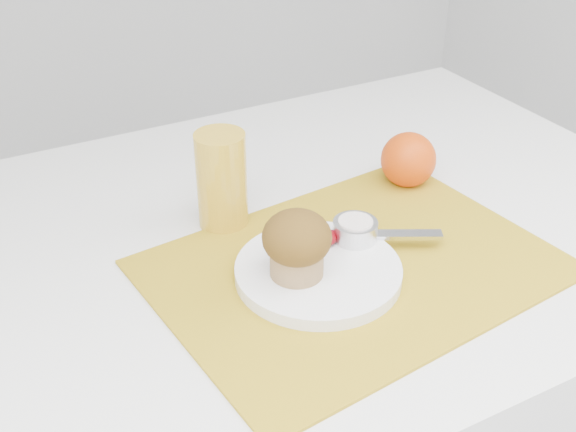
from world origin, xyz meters
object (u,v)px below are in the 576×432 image
table (280,418)px  juice_glass (222,181)px  plate (318,271)px  muffin (297,244)px  orange (408,160)px

table → juice_glass: juice_glass is taller
plate → muffin: muffin is taller
table → orange: (0.23, 0.02, 0.42)m
table → juice_glass: size_ratio=8.68×
juice_glass → muffin: (0.02, -0.18, -0.00)m
plate → juice_glass: size_ratio=1.50×
orange → muffin: size_ratio=0.98×
table → muffin: (-0.04, -0.13, 0.44)m
plate → muffin: (-0.03, -0.00, 0.05)m
table → muffin: bearing=-107.9°
juice_glass → table: bearing=-39.5°
muffin → plate: bearing=1.0°
juice_glass → muffin: juice_glass is taller
plate → orange: bearing=31.4°
table → plate: bearing=-94.4°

